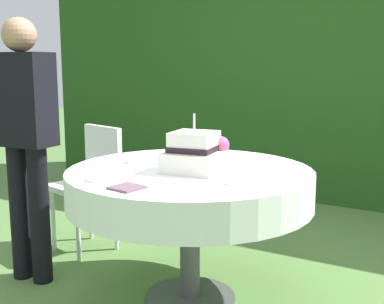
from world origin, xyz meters
name	(u,v)px	position (x,y,z in m)	size (l,w,h in m)	color
ground_plane	(190,298)	(0.00, 0.00, 0.00)	(20.00, 20.00, 0.00)	#547A3D
foliage_hedge	(326,76)	(0.00, 2.66, 1.22)	(6.48, 0.64, 2.44)	#234C19
cake_table	(190,187)	(0.00, 0.00, 0.66)	(1.36, 1.36, 0.76)	#4C4C51
wedding_cake	(195,153)	(0.05, -0.03, 0.86)	(0.33, 0.34, 0.31)	white
serving_plate_near	(190,153)	(-0.25, 0.42, 0.77)	(0.12, 0.12, 0.01)	white
serving_plate_far	(234,182)	(0.35, -0.18, 0.77)	(0.10, 0.10, 0.01)	white
serving_plate_left	(136,162)	(-0.37, 0.00, 0.77)	(0.14, 0.14, 0.01)	white
serving_plate_right	(98,179)	(-0.26, -0.46, 0.77)	(0.13, 0.13, 0.01)	white
napkin_stack	(127,188)	(-0.03, -0.53, 0.77)	(0.14, 0.14, 0.01)	#6B4C60
garden_chair	(92,175)	(-1.03, 0.37, 0.54)	(0.48, 0.48, 0.89)	white
standing_person	(25,133)	(-0.99, -0.26, 0.93)	(0.38, 0.23, 1.60)	black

